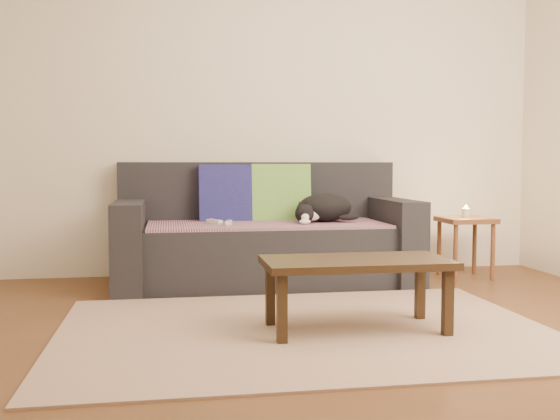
{
  "coord_description": "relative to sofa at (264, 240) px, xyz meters",
  "views": [
    {
      "loc": [
        -0.69,
        -3.08,
        0.85
      ],
      "look_at": [
        0.05,
        1.2,
        0.55
      ],
      "focal_mm": 42.0,
      "sensor_mm": 36.0,
      "label": 1
    }
  ],
  "objects": [
    {
      "name": "side_table",
      "position": [
        1.52,
        -0.07,
        0.07
      ],
      "size": [
        0.36,
        0.36,
        0.46
      ],
      "color": "brown",
      "rests_on": "ground"
    },
    {
      "name": "throw_blanket",
      "position": [
        0.0,
        -0.09,
        0.12
      ],
      "size": [
        1.66,
        0.74,
        0.02
      ],
      "primitive_type": "cube",
      "color": "#43274A",
      "rests_on": "sofa"
    },
    {
      "name": "rug",
      "position": [
        0.0,
        -1.42,
        -0.3
      ],
      "size": [
        2.5,
        1.8,
        0.01
      ],
      "primitive_type": "cube",
      "color": "#9E836D",
      "rests_on": "ground"
    },
    {
      "name": "cushion_navy",
      "position": [
        -0.24,
        0.17,
        0.32
      ],
      "size": [
        0.44,
        0.16,
        0.44
      ],
      "primitive_type": "cube",
      "rotation": [
        -0.12,
        0.0,
        0.0
      ],
      "color": "#151456",
      "rests_on": "throw_blanket"
    },
    {
      "name": "coffee_table",
      "position": [
        0.25,
        -1.48,
        0.02
      ],
      "size": [
        0.94,
        0.47,
        0.38
      ],
      "color": "black",
      "rests_on": "rug"
    },
    {
      "name": "candle",
      "position": [
        1.52,
        -0.07,
        0.18
      ],
      "size": [
        0.06,
        0.06,
        0.09
      ],
      "color": "beige",
      "rests_on": "side_table"
    },
    {
      "name": "back_wall",
      "position": [
        0.0,
        0.43,
        0.99
      ],
      "size": [
        4.5,
        0.04,
        2.6
      ],
      "primitive_type": "cube",
      "color": "beige",
      "rests_on": "ground"
    },
    {
      "name": "sofa",
      "position": [
        0.0,
        0.0,
        0.0
      ],
      "size": [
        2.1,
        0.94,
        0.87
      ],
      "color": "#232328",
      "rests_on": "ground"
    },
    {
      "name": "cushion_green",
      "position": [
        0.15,
        0.17,
        0.32
      ],
      "size": [
        0.44,
        0.16,
        0.45
      ],
      "primitive_type": "cube",
      "rotation": [
        -0.11,
        0.0,
        0.0
      ],
      "color": "#0E5A4A",
      "rests_on": "throw_blanket"
    },
    {
      "name": "wii_remote_a",
      "position": [
        -0.37,
        -0.11,
        0.15
      ],
      "size": [
        0.11,
        0.15,
        0.03
      ],
      "primitive_type": "cube",
      "rotation": [
        0.0,
        0.0,
        2.1
      ],
      "color": "white",
      "rests_on": "throw_blanket"
    },
    {
      "name": "ground",
      "position": [
        0.0,
        -1.57,
        -0.31
      ],
      "size": [
        4.5,
        4.5,
        0.0
      ],
      "primitive_type": "plane",
      "color": "brown",
      "rests_on": "ground"
    },
    {
      "name": "wii_remote_b",
      "position": [
        -0.28,
        -0.23,
        0.15
      ],
      "size": [
        0.06,
        0.15,
        0.03
      ],
      "primitive_type": "cube",
      "rotation": [
        0.0,
        0.0,
        1.41
      ],
      "color": "white",
      "rests_on": "throw_blanket"
    },
    {
      "name": "cat",
      "position": [
        0.42,
        -0.08,
        0.23
      ],
      "size": [
        0.47,
        0.35,
        0.2
      ],
      "rotation": [
        0.0,
        0.0,
        -0.02
      ],
      "color": "black",
      "rests_on": "throw_blanket"
    }
  ]
}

